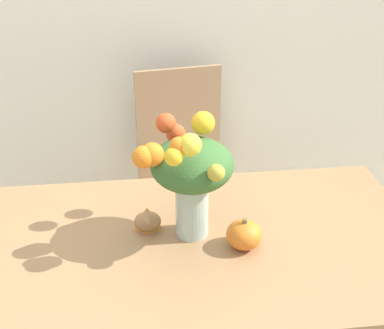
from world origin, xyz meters
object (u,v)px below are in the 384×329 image
object	(u,v)px
flower_vase	(190,171)
pumpkin	(244,235)
dining_chair_near_window	(186,178)
turkey_figurine	(147,219)

from	to	relation	value
flower_vase	pumpkin	size ratio (longest dim) A/B	3.61
pumpkin	flower_vase	bearing A→B (deg)	150.15
dining_chair_near_window	pumpkin	bearing A→B (deg)	-92.84
pumpkin	dining_chair_near_window	size ratio (longest dim) A/B	0.11
flower_vase	dining_chair_near_window	distance (m)	0.90
flower_vase	dining_chair_near_window	size ratio (longest dim) A/B	0.39
turkey_figurine	dining_chair_near_window	distance (m)	0.79
flower_vase	pumpkin	bearing A→B (deg)	-29.85
flower_vase	turkey_figurine	xyz separation A→B (m)	(-0.13, 0.05, -0.19)
pumpkin	dining_chair_near_window	bearing A→B (deg)	95.60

